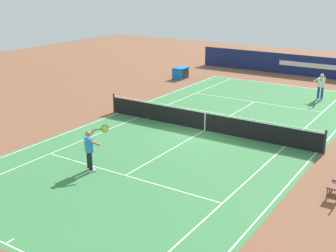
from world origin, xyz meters
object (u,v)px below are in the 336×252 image
at_px(tennis_player_near, 90,149).
at_px(tennis_player_far, 321,85).
at_px(tennis_net, 205,121).
at_px(tennis_ball, 147,119).
at_px(equipment_cart_tarped, 181,73).

xyz_separation_m(tennis_player_near, tennis_player_far, (-15.86, 4.63, -0.00)).
relative_size(tennis_net, tennis_player_far, 6.89).
distance_m(tennis_player_near, tennis_player_far, 16.52).
bearing_deg(tennis_player_far, tennis_player_near, -16.28).
relative_size(tennis_net, tennis_ball, 177.27).
distance_m(tennis_player_near, tennis_ball, 7.02).
height_order(tennis_player_far, tennis_ball, tennis_player_far).
relative_size(tennis_ball, equipment_cart_tarped, 0.05).
height_order(tennis_net, tennis_player_far, tennis_player_far).
height_order(tennis_player_near, equipment_cart_tarped, tennis_player_near).
distance_m(tennis_net, tennis_ball, 3.49).
xyz_separation_m(tennis_net, tennis_player_near, (6.77, -1.42, 0.44)).
height_order(tennis_player_near, tennis_player_far, same).
bearing_deg(tennis_player_near, tennis_net, 168.17).
bearing_deg(tennis_ball, equipment_cart_tarped, -158.58).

